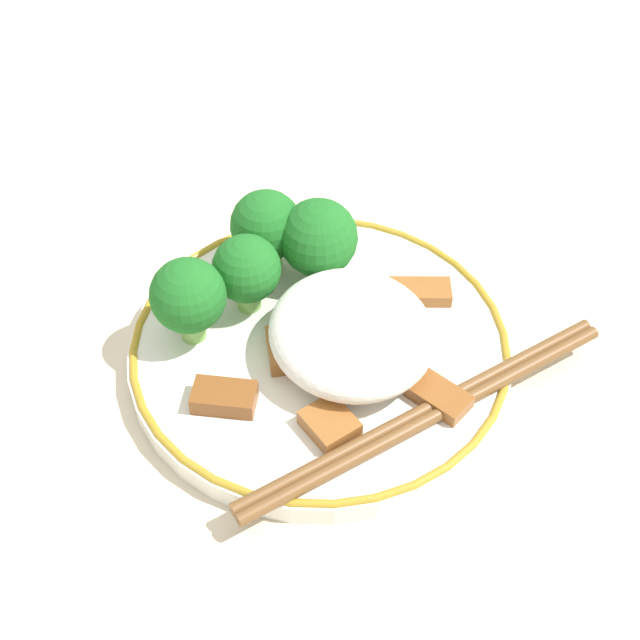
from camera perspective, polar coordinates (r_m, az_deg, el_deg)
ground_plane at (r=0.55m, az=0.00°, el=-2.45°), size 3.00×3.00×0.00m
plate at (r=0.54m, az=0.00°, el=-1.83°), size 0.23×0.23×0.02m
rice_mound at (r=0.52m, az=2.03°, el=-0.83°), size 0.10×0.10×0.04m
broccoli_back_left at (r=0.56m, az=-0.09°, el=5.24°), size 0.05×0.05×0.06m
broccoli_back_center at (r=0.56m, az=-3.81°, el=5.85°), size 0.05×0.05×0.06m
broccoli_back_right at (r=0.54m, az=-4.73°, el=3.21°), size 0.04×0.04×0.05m
broccoli_mid_left at (r=0.52m, az=-8.44°, el=1.48°), size 0.05×0.05×0.06m
meat_near_front at (r=0.51m, az=7.63°, el=-4.87°), size 0.04×0.03×0.01m
meat_near_left at (r=0.56m, az=6.36°, el=1.80°), size 0.04×0.04×0.01m
meat_near_right at (r=0.51m, az=-6.14°, el=-4.94°), size 0.04×0.04×0.01m
meat_near_back at (r=0.49m, az=0.62°, el=-6.65°), size 0.03×0.03×0.01m
meat_on_rice_edge at (r=0.52m, az=-2.09°, el=-2.20°), size 0.04×0.03×0.01m
chopsticks at (r=0.50m, az=6.93°, el=-5.99°), size 0.04×0.24×0.01m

